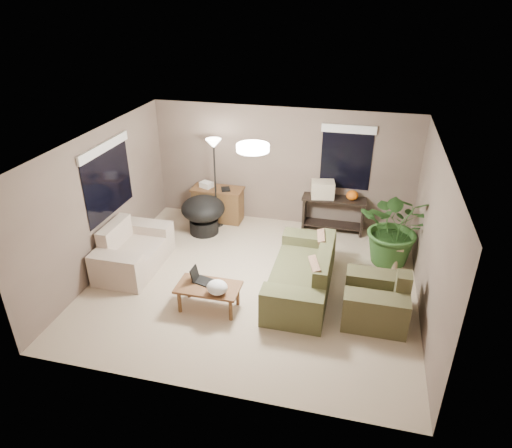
% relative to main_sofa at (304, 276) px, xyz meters
% --- Properties ---
extents(room_shell, '(5.50, 5.50, 5.50)m').
position_rel_main_sofa_xyz_m(room_shell, '(-0.88, 0.03, 0.96)').
color(room_shell, '#BEAA8D').
rests_on(room_shell, ground).
extents(main_sofa, '(0.95, 2.20, 0.85)m').
position_rel_main_sofa_xyz_m(main_sofa, '(0.00, 0.00, 0.00)').
color(main_sofa, '#45462A').
rests_on(main_sofa, ground).
extents(throw_pillows, '(0.36, 1.39, 0.47)m').
position_rel_main_sofa_xyz_m(throw_pillows, '(0.26, 0.00, 0.36)').
color(throw_pillows, '#8C7251').
rests_on(throw_pillows, main_sofa).
extents(loveseat, '(0.90, 1.60, 0.85)m').
position_rel_main_sofa_xyz_m(loveseat, '(-3.14, 0.02, 0.00)').
color(loveseat, beige).
rests_on(loveseat, ground).
extents(armchair, '(0.95, 1.00, 0.85)m').
position_rel_main_sofa_xyz_m(armchair, '(1.19, -0.42, 0.00)').
color(armchair, brown).
rests_on(armchair, ground).
extents(coffee_table, '(1.00, 0.55, 0.42)m').
position_rel_main_sofa_xyz_m(coffee_table, '(-1.39, -0.83, 0.06)').
color(coffee_table, brown).
rests_on(coffee_table, ground).
extents(laptop, '(0.39, 0.31, 0.24)m').
position_rel_main_sofa_xyz_m(laptop, '(-1.56, -0.73, 0.19)').
color(laptop, black).
rests_on(laptop, coffee_table).
extents(plastic_bag, '(0.37, 0.35, 0.23)m').
position_rel_main_sofa_xyz_m(plastic_bag, '(-1.19, -0.98, 0.24)').
color(plastic_bag, white).
rests_on(plastic_bag, coffee_table).
extents(desk, '(1.10, 0.50, 0.75)m').
position_rel_main_sofa_xyz_m(desk, '(-2.22, 2.23, 0.08)').
color(desk, brown).
rests_on(desk, ground).
extents(desk_papers, '(0.73, 0.33, 0.12)m').
position_rel_main_sofa_xyz_m(desk_papers, '(-2.38, 2.22, 0.51)').
color(desk_papers, silver).
rests_on(desk_papers, desk).
extents(console_table, '(1.30, 0.40, 0.75)m').
position_rel_main_sofa_xyz_m(console_table, '(0.27, 2.30, 0.14)').
color(console_table, black).
rests_on(console_table, ground).
extents(pumpkin, '(0.32, 0.32, 0.20)m').
position_rel_main_sofa_xyz_m(pumpkin, '(0.62, 2.30, 0.56)').
color(pumpkin, orange).
rests_on(pumpkin, console_table).
extents(cardboard_box, '(0.51, 0.42, 0.34)m').
position_rel_main_sofa_xyz_m(cardboard_box, '(0.02, 2.30, 0.63)').
color(cardboard_box, beige).
rests_on(cardboard_box, console_table).
extents(papasan_chair, '(1.00, 1.00, 0.80)m').
position_rel_main_sofa_xyz_m(papasan_chair, '(-2.33, 1.58, 0.17)').
color(papasan_chair, black).
rests_on(papasan_chair, ground).
extents(floor_lamp, '(0.32, 0.32, 1.91)m').
position_rel_main_sofa_xyz_m(floor_lamp, '(-2.18, 1.99, 1.30)').
color(floor_lamp, black).
rests_on(floor_lamp, ground).
extents(ceiling_fixture, '(0.50, 0.50, 0.10)m').
position_rel_main_sofa_xyz_m(ceiling_fixture, '(-0.88, 0.03, 2.15)').
color(ceiling_fixture, white).
rests_on(ceiling_fixture, room_shell).
extents(houseplant, '(1.34, 1.49, 1.16)m').
position_rel_main_sofa_xyz_m(houseplant, '(1.47, 1.30, 0.29)').
color(houseplant, '#2D5923').
rests_on(houseplant, ground).
extents(cat_scratching_post, '(0.32, 0.32, 0.50)m').
position_rel_main_sofa_xyz_m(cat_scratching_post, '(1.51, 1.00, -0.08)').
color(cat_scratching_post, tan).
rests_on(cat_scratching_post, ground).
extents(window_left, '(0.05, 1.56, 1.33)m').
position_rel_main_sofa_xyz_m(window_left, '(-3.61, 0.33, 1.49)').
color(window_left, black).
rests_on(window_left, room_shell).
extents(window_back, '(1.06, 0.05, 1.33)m').
position_rel_main_sofa_xyz_m(window_back, '(0.42, 2.51, 1.49)').
color(window_back, black).
rests_on(window_back, room_shell).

